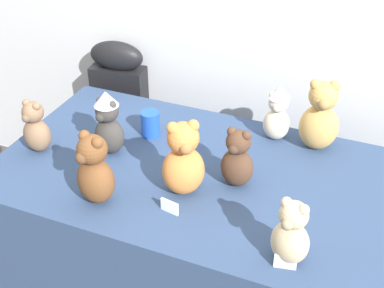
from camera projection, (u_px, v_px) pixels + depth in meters
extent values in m
cube|color=navy|center=(192.00, 237.00, 2.22)|extent=(1.53, 0.90, 0.72)
cube|color=black|center=(123.00, 132.00, 2.85)|extent=(0.29, 0.15, 0.79)
ellipsoid|color=black|center=(116.00, 56.00, 2.60)|extent=(0.29, 0.15, 0.15)
ellipsoid|color=#383533|center=(110.00, 136.00, 2.08)|extent=(0.14, 0.13, 0.15)
sphere|color=#383533|center=(107.00, 111.00, 2.01)|extent=(0.09, 0.09, 0.09)
sphere|color=#383533|center=(100.00, 101.00, 2.01)|extent=(0.03, 0.03, 0.03)
sphere|color=#383533|center=(112.00, 105.00, 1.98)|extent=(0.03, 0.03, 0.03)
sphere|color=#32302E|center=(100.00, 117.00, 1.99)|extent=(0.04, 0.04, 0.04)
cone|color=silver|center=(106.00, 98.00, 1.98)|extent=(0.10, 0.10, 0.06)
ellipsoid|color=brown|center=(96.00, 180.00, 1.82)|extent=(0.18, 0.16, 0.18)
sphere|color=brown|center=(92.00, 150.00, 1.74)|extent=(0.11, 0.11, 0.11)
sphere|color=brown|center=(84.00, 136.00, 1.74)|extent=(0.04, 0.04, 0.04)
sphere|color=brown|center=(97.00, 143.00, 1.70)|extent=(0.04, 0.04, 0.04)
sphere|color=brown|center=(82.00, 158.00, 1.72)|extent=(0.04, 0.04, 0.04)
ellipsoid|color=#CCB78E|center=(290.00, 242.00, 1.58)|extent=(0.14, 0.13, 0.15)
sphere|color=#CCB78E|center=(294.00, 215.00, 1.52)|extent=(0.09, 0.09, 0.09)
sphere|color=#CCB78E|center=(287.00, 202.00, 1.52)|extent=(0.03, 0.03, 0.03)
sphere|color=#CCB78E|center=(304.00, 210.00, 1.49)|extent=(0.03, 0.03, 0.03)
sphere|color=#9D8E71|center=(287.00, 224.00, 1.50)|extent=(0.04, 0.04, 0.04)
ellipsoid|color=#4C3323|center=(237.00, 167.00, 1.90)|extent=(0.14, 0.12, 0.15)
sphere|color=#4C3323|center=(238.00, 142.00, 1.84)|extent=(0.09, 0.09, 0.09)
sphere|color=#4C3323|center=(232.00, 131.00, 1.83)|extent=(0.03, 0.03, 0.03)
sphere|color=#4C3323|center=(246.00, 136.00, 1.81)|extent=(0.03, 0.03, 0.03)
sphere|color=#412E23|center=(234.00, 149.00, 1.81)|extent=(0.04, 0.04, 0.04)
ellipsoid|color=#7F6047|center=(37.00, 135.00, 2.09)|extent=(0.13, 0.11, 0.14)
sphere|color=#7F6047|center=(33.00, 112.00, 2.03)|extent=(0.09, 0.09, 0.09)
sphere|color=#7F6047|center=(26.00, 103.00, 2.02)|extent=(0.03, 0.03, 0.03)
sphere|color=#7F6047|center=(36.00, 106.00, 2.00)|extent=(0.03, 0.03, 0.03)
sphere|color=brown|center=(26.00, 118.00, 2.01)|extent=(0.04, 0.04, 0.04)
ellipsoid|color=#D17F3D|center=(183.00, 171.00, 1.85)|extent=(0.20, 0.19, 0.19)
sphere|color=#D17F3D|center=(183.00, 138.00, 1.77)|extent=(0.11, 0.11, 0.11)
sphere|color=#D17F3D|center=(173.00, 128.00, 1.74)|extent=(0.04, 0.04, 0.04)
sphere|color=#D17F3D|center=(193.00, 126.00, 1.76)|extent=(0.04, 0.04, 0.04)
sphere|color=#A06536|center=(186.00, 148.00, 1.74)|extent=(0.05, 0.05, 0.05)
ellipsoid|color=tan|center=(319.00, 127.00, 2.09)|extent=(0.18, 0.17, 0.20)
sphere|color=tan|center=(324.00, 96.00, 2.01)|extent=(0.12, 0.12, 0.12)
sphere|color=tan|center=(316.00, 84.00, 1.99)|extent=(0.04, 0.04, 0.04)
sphere|color=tan|center=(335.00, 86.00, 1.98)|extent=(0.04, 0.04, 0.04)
sphere|color=olive|center=(324.00, 104.00, 1.98)|extent=(0.05, 0.05, 0.05)
ellipsoid|color=beige|center=(276.00, 124.00, 2.17)|extent=(0.12, 0.10, 0.14)
sphere|color=beige|center=(279.00, 103.00, 2.11)|extent=(0.08, 0.08, 0.08)
sphere|color=beige|center=(273.00, 95.00, 2.10)|extent=(0.03, 0.03, 0.03)
sphere|color=beige|center=(286.00, 97.00, 2.08)|extent=(0.03, 0.03, 0.03)
sphere|color=#ABA08A|center=(276.00, 108.00, 2.09)|extent=(0.03, 0.03, 0.03)
cone|color=silver|center=(280.00, 92.00, 2.08)|extent=(0.09, 0.09, 0.05)
cylinder|color=blue|center=(150.00, 124.00, 2.20)|extent=(0.08, 0.08, 0.11)
cube|color=white|center=(285.00, 262.00, 1.58)|extent=(0.07, 0.02, 0.05)
cube|color=white|center=(170.00, 207.00, 1.80)|extent=(0.07, 0.02, 0.05)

